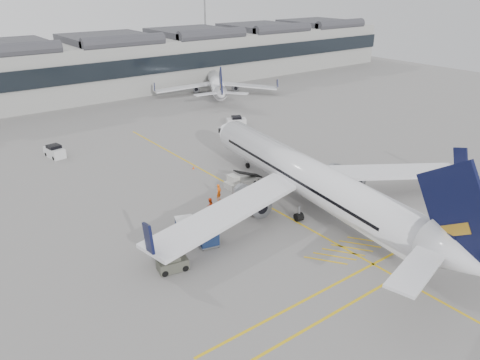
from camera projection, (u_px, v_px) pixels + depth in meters
ground at (219, 252)px, 44.01m from camera, size 220.00×220.00×0.00m
terminal at (16, 73)px, 94.29m from camera, size 200.00×20.45×12.40m
apron_markings at (240, 191)px, 56.87m from camera, size 0.25×60.00×0.01m
airliner_main at (310, 179)px, 51.32m from camera, size 40.44×44.47×11.86m
airliner_far at (216, 83)px, 103.97m from camera, size 24.60×27.13×8.03m
belt_loader at (240, 181)px, 58.00m from camera, size 5.13×1.84×2.10m
baggage_cart_a at (185, 226)px, 46.49m from camera, size 2.28×2.08×1.96m
baggage_cart_b at (208, 236)px, 44.68m from camera, size 2.23×1.98×2.02m
baggage_cart_c at (198, 229)px, 46.12m from camera, size 1.97×1.73×1.83m
baggage_cart_d at (200, 234)px, 45.40m from camera, size 1.65×1.39×1.65m
ramp_agent_a at (219, 192)px, 54.10m from camera, size 0.85×0.73×1.97m
ramp_agent_b at (210, 206)px, 50.87m from camera, size 1.16×1.10×1.88m
pushback_tug at (172, 263)px, 41.17m from camera, size 2.84×2.04×1.45m
safety_cone_nose at (193, 167)px, 63.25m from camera, size 0.32×0.32×0.44m
safety_cone_engine at (280, 191)px, 56.25m from camera, size 0.38×0.38×0.52m
service_van_mid at (55, 152)px, 67.35m from camera, size 2.29×3.72×1.79m
service_van_right at (236, 121)px, 81.71m from camera, size 3.69×2.97×1.70m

